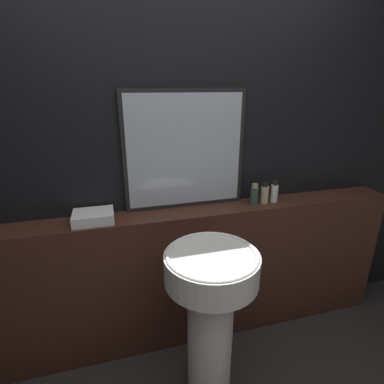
{
  "coord_description": "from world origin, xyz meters",
  "views": [
    {
      "loc": [
        -0.46,
        -0.44,
        1.72
      ],
      "look_at": [
        -0.02,
        1.14,
        1.14
      ],
      "focal_mm": 28.0,
      "sensor_mm": 36.0,
      "label": 1
    }
  ],
  "objects_px": {
    "pedestal_sink": "(211,308)",
    "shampoo_bottle": "(254,195)",
    "mirror": "(185,151)",
    "lotion_bottle": "(274,192)",
    "towel_stack": "(93,217)",
    "conditioner_bottle": "(265,194)"
  },
  "relations": [
    {
      "from": "pedestal_sink",
      "to": "mirror",
      "type": "distance_m",
      "value": 0.92
    },
    {
      "from": "shampoo_bottle",
      "to": "conditioner_bottle",
      "type": "distance_m",
      "value": 0.08
    },
    {
      "from": "conditioner_bottle",
      "to": "lotion_bottle",
      "type": "distance_m",
      "value": 0.07
    },
    {
      "from": "mirror",
      "to": "lotion_bottle",
      "type": "distance_m",
      "value": 0.68
    },
    {
      "from": "shampoo_bottle",
      "to": "towel_stack",
      "type": "bearing_deg",
      "value": 180.0
    },
    {
      "from": "pedestal_sink",
      "to": "lotion_bottle",
      "type": "bearing_deg",
      "value": 38.0
    },
    {
      "from": "lotion_bottle",
      "to": "towel_stack",
      "type": "bearing_deg",
      "value": 180.0
    },
    {
      "from": "towel_stack",
      "to": "lotion_bottle",
      "type": "xyz_separation_m",
      "value": [
        1.18,
        0.0,
        0.04
      ]
    },
    {
      "from": "pedestal_sink",
      "to": "shampoo_bottle",
      "type": "distance_m",
      "value": 0.79
    },
    {
      "from": "mirror",
      "to": "lotion_bottle",
      "type": "height_order",
      "value": "mirror"
    },
    {
      "from": "towel_stack",
      "to": "lotion_bottle",
      "type": "bearing_deg",
      "value": 0.0
    },
    {
      "from": "towel_stack",
      "to": "conditioner_bottle",
      "type": "distance_m",
      "value": 1.1
    },
    {
      "from": "shampoo_bottle",
      "to": "mirror",
      "type": "bearing_deg",
      "value": 168.76
    },
    {
      "from": "mirror",
      "to": "conditioner_bottle",
      "type": "xyz_separation_m",
      "value": [
        0.53,
        -0.09,
        -0.3
      ]
    },
    {
      "from": "towel_stack",
      "to": "shampoo_bottle",
      "type": "xyz_separation_m",
      "value": [
        1.03,
        0.0,
        0.03
      ]
    },
    {
      "from": "conditioner_bottle",
      "to": "lotion_bottle",
      "type": "xyz_separation_m",
      "value": [
        0.07,
        0.0,
        0.0
      ]
    },
    {
      "from": "conditioner_bottle",
      "to": "lotion_bottle",
      "type": "bearing_deg",
      "value": 0.0
    },
    {
      "from": "mirror",
      "to": "lotion_bottle",
      "type": "bearing_deg",
      "value": -8.5
    },
    {
      "from": "lotion_bottle",
      "to": "shampoo_bottle",
      "type": "bearing_deg",
      "value": 180.0
    },
    {
      "from": "shampoo_bottle",
      "to": "lotion_bottle",
      "type": "height_order",
      "value": "lotion_bottle"
    },
    {
      "from": "mirror",
      "to": "shampoo_bottle",
      "type": "distance_m",
      "value": 0.55
    },
    {
      "from": "mirror",
      "to": "towel_stack",
      "type": "bearing_deg",
      "value": -171.17
    }
  ]
}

